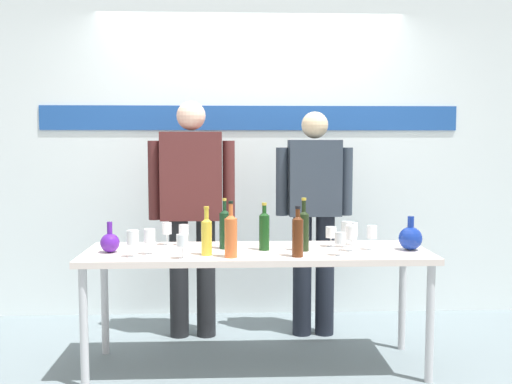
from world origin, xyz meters
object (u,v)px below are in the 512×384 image
(wine_bottle_3, at_px, (298,234))
(wine_glass_right_5, at_px, (351,233))
(display_table, at_px, (257,260))
(decanter_blue_left, at_px, (110,242))
(wine_glass_left_3, at_px, (150,236))
(wine_bottle_4, at_px, (225,228))
(presenter_left, at_px, (192,202))
(wine_bottle_1, at_px, (264,229))
(presenter_right, at_px, (314,210))
(wine_bottle_5, at_px, (207,235))
(wine_glass_left_2, at_px, (184,230))
(wine_glass_right_4, at_px, (331,233))
(decanter_blue_right, at_px, (410,238))
(wine_glass_left_0, at_px, (182,241))
(wine_glass_right_3, at_px, (354,230))
(wine_glass_right_1, at_px, (340,239))
(wine_bottle_0, at_px, (231,234))
(wine_glass_left_1, at_px, (167,229))
(wine_glass_left_4, at_px, (133,238))
(wine_glass_right_0, at_px, (372,232))
(wine_glass_right_2, at_px, (347,229))
(wine_bottle_2, at_px, (304,229))

(wine_bottle_3, distance_m, wine_glass_right_5, 0.39)
(display_table, bearing_deg, decanter_blue_left, -177.71)
(wine_bottle_3, distance_m, wine_glass_left_3, 0.90)
(wine_bottle_4, relative_size, wine_glass_right_5, 2.00)
(presenter_left, bearing_deg, wine_bottle_3, -51.22)
(wine_bottle_1, bearing_deg, wine_bottle_4, 166.01)
(wine_bottle_4, bearing_deg, decanter_blue_left, -172.14)
(presenter_right, xyz_separation_m, wine_bottle_1, (-0.41, -0.63, -0.05))
(wine_bottle_3, xyz_separation_m, wine_glass_left_3, (-0.90, 0.11, -0.02))
(wine_bottle_5, xyz_separation_m, wine_glass_right_5, (0.90, 0.09, -0.01))
(decanter_blue_left, height_order, presenter_right, presenter_right)
(wine_glass_left_2, relative_size, wine_glass_right_4, 1.05)
(decanter_blue_left, xyz_separation_m, decanter_blue_right, (1.89, 0.00, 0.01))
(wine_glass_left_0, distance_m, wine_glass_right_3, 1.18)
(wine_bottle_1, distance_m, wine_glass_left_0, 0.56)
(wine_glass_left_2, xyz_separation_m, wine_glass_right_4, (0.97, -0.10, -0.01))
(wine_bottle_3, height_order, wine_bottle_4, wine_bottle_4)
(decanter_blue_left, relative_size, wine_bottle_5, 0.65)
(wine_glass_right_4, bearing_deg, wine_glass_right_1, -89.38)
(presenter_right, relative_size, wine_bottle_0, 4.94)
(wine_glass_left_0, height_order, wine_glass_left_3, wine_glass_left_3)
(wine_glass_right_1, bearing_deg, wine_glass_right_4, 90.62)
(wine_bottle_5, height_order, wine_glass_right_5, wine_bottle_5)
(presenter_left, xyz_separation_m, wine_glass_left_1, (-0.14, -0.42, -0.14))
(wine_glass_left_4, bearing_deg, wine_glass_right_4, 13.45)
(wine_glass_left_1, bearing_deg, wine_glass_right_1, -21.23)
(wine_glass_left_1, bearing_deg, wine_glass_left_3, -102.04)
(wine_glass_right_0, xyz_separation_m, wine_glass_right_4, (-0.24, 0.12, -0.02))
(wine_glass_left_4, distance_m, wine_glass_right_2, 1.37)
(wine_bottle_5, bearing_deg, wine_glass_left_0, -142.39)
(wine_bottle_2, xyz_separation_m, wine_glass_right_4, (0.20, 0.14, -0.05))
(decanter_blue_left, distance_m, wine_bottle_1, 0.97)
(wine_bottle_0, distance_m, wine_glass_left_3, 0.51)
(presenter_left, bearing_deg, wine_glass_left_2, -93.45)
(display_table, relative_size, wine_glass_left_3, 13.74)
(wine_bottle_0, relative_size, wine_glass_left_2, 2.43)
(wine_glass_left_3, relative_size, wine_glass_right_0, 1.02)
(display_table, bearing_deg, wine_bottle_1, -1.45)
(wine_bottle_2, xyz_separation_m, wine_glass_right_0, (0.44, 0.01, -0.03))
(wine_bottle_5, xyz_separation_m, wine_glass_left_4, (-0.44, -0.04, -0.01))
(wine_bottle_0, xyz_separation_m, wine_bottle_3, (0.40, 0.00, -0.00))
(wine_bottle_3, height_order, wine_glass_right_1, wine_bottle_3)
(wine_glass_left_4, bearing_deg, wine_bottle_4, 25.15)
(decanter_blue_left, height_order, wine_glass_right_3, decanter_blue_left)
(wine_bottle_0, bearing_deg, presenter_left, 108.56)
(display_table, height_order, wine_glass_right_3, wine_glass_right_3)
(wine_bottle_0, height_order, wine_glass_right_3, wine_bottle_0)
(wine_glass_left_4, xyz_separation_m, wine_glass_right_2, (1.34, 0.27, 0.01))
(wine_glass_right_3, bearing_deg, wine_glass_right_5, -105.11)
(wine_glass_left_2, height_order, wine_glass_left_3, wine_glass_left_3)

